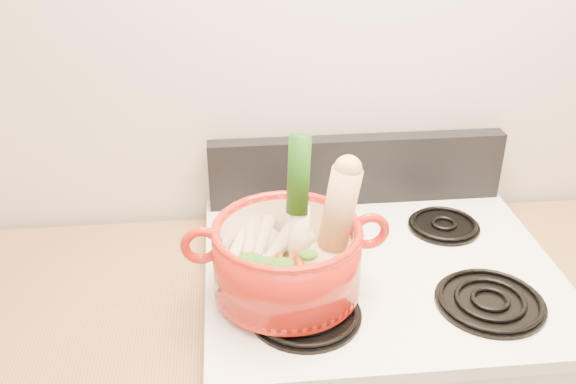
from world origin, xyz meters
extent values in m
cube|color=beige|center=(0.00, 1.75, 1.30)|extent=(3.50, 0.02, 2.60)
cube|color=white|center=(0.00, 1.40, 0.93)|extent=(0.78, 0.67, 0.03)
cube|color=black|center=(0.00, 1.70, 1.04)|extent=(0.76, 0.05, 0.18)
cylinder|color=black|center=(-0.19, 1.24, 0.96)|extent=(0.22, 0.22, 0.02)
cylinder|color=black|center=(0.19, 1.24, 0.96)|extent=(0.22, 0.22, 0.02)
cylinder|color=black|center=(-0.19, 1.54, 0.96)|extent=(0.17, 0.17, 0.02)
cylinder|color=black|center=(0.19, 1.54, 0.96)|extent=(0.17, 0.17, 0.02)
cylinder|color=#B51A0F|center=(-0.22, 1.31, 1.04)|extent=(0.31, 0.31, 0.15)
torus|color=#B51A0F|center=(-0.39, 1.30, 1.09)|extent=(0.08, 0.02, 0.08)
torus|color=#B51A0F|center=(-0.05, 1.32, 1.09)|extent=(0.08, 0.02, 0.08)
cylinder|color=white|center=(-0.19, 1.35, 1.15)|extent=(0.08, 0.10, 0.30)
ellipsoid|color=#D4BB82|center=(-0.19, 1.41, 1.02)|extent=(0.10, 0.08, 0.05)
cone|color=beige|center=(-0.26, 1.33, 1.02)|extent=(0.16, 0.21, 0.06)
cone|color=beige|center=(-0.30, 1.34, 1.03)|extent=(0.16, 0.18, 0.06)
cone|color=beige|center=(-0.27, 1.34, 1.03)|extent=(0.06, 0.18, 0.05)
cone|color=beige|center=(-0.33, 1.33, 1.04)|extent=(0.11, 0.19, 0.06)
cone|color=beige|center=(-0.27, 1.37, 1.05)|extent=(0.10, 0.23, 0.06)
cone|color=beige|center=(-0.30, 1.35, 1.05)|extent=(0.08, 0.23, 0.06)
cone|color=#B85309|center=(-0.24, 1.27, 1.02)|extent=(0.05, 0.18, 0.05)
cone|color=#BE5709|center=(-0.27, 1.28, 1.02)|extent=(0.10, 0.16, 0.05)
cone|color=#D0500A|center=(-0.19, 1.29, 1.03)|extent=(0.03, 0.15, 0.04)
cone|color=#CA4E0A|center=(-0.24, 1.23, 1.03)|extent=(0.11, 0.11, 0.04)
cone|color=#BF3709|center=(-0.24, 1.26, 1.04)|extent=(0.09, 0.14, 0.04)
camera|label=1|loc=(-0.33, 0.24, 1.78)|focal=40.00mm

